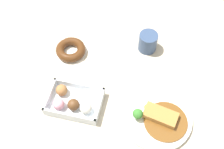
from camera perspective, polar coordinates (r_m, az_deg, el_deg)
ground_plane at (r=1.10m, az=1.58°, el=-2.26°), size 1.60×1.60×0.00m
curry_plate at (r=1.04m, az=9.02°, el=-8.51°), size 0.25×0.25×0.07m
donut_box at (r=1.05m, az=-7.86°, el=-5.48°), size 0.20×0.14×0.06m
chocolate_ring_donut at (r=1.19m, az=-8.26°, el=4.91°), size 0.13×0.13×0.04m
coffee_mug at (r=1.19m, az=7.19°, el=6.48°), size 0.08×0.08×0.08m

